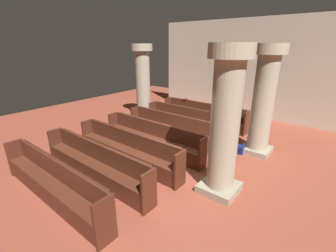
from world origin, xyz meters
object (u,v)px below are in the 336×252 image
(pillar_aisle_rear, at_px, (225,122))
(pew_row_1, at_px, (189,120))
(pew_row_2, at_px, (173,127))
(pew_row_0, at_px, (203,114))
(pew_row_4, at_px, (127,147))
(pew_row_5, at_px, (95,162))
(pew_row_3, at_px, (152,136))
(lectern, at_px, (223,111))
(pew_row_6, at_px, (52,181))
(pillar_far_side, at_px, (143,81))
(hymn_book, at_px, (186,99))
(kneeler_box_navy, at_px, (237,149))
(pillar_aisle_side, at_px, (263,100))

(pillar_aisle_rear, bearing_deg, pew_row_1, 134.08)
(pew_row_1, bearing_deg, pew_row_2, -90.00)
(pew_row_0, relative_size, pew_row_4, 1.00)
(pew_row_5, bearing_deg, pew_row_3, 90.00)
(pillar_aisle_rear, relative_size, lectern, 3.14)
(pew_row_2, bearing_deg, pew_row_6, -90.00)
(pillar_far_side, height_order, hymn_book, pillar_far_side)
(lectern, distance_m, hymn_book, 1.81)
(pew_row_2, relative_size, pew_row_5, 1.00)
(pillar_far_side, height_order, kneeler_box_navy, pillar_far_side)
(pew_row_1, distance_m, hymn_book, 1.73)
(kneeler_box_navy, bearing_deg, pillar_aisle_rear, -78.19)
(pew_row_0, distance_m, pillar_aisle_side, 3.29)
(pew_row_1, bearing_deg, pew_row_4, -90.00)
(pew_row_3, xyz_separation_m, pillar_aisle_rear, (2.77, -0.65, 1.26))
(pew_row_3, distance_m, pew_row_6, 3.30)
(pew_row_1, relative_size, pillar_far_side, 1.15)
(pew_row_1, distance_m, lectern, 2.19)
(pew_row_4, xyz_separation_m, pew_row_5, (0.00, -1.10, 0.00))
(pew_row_6, xyz_separation_m, pillar_aisle_side, (2.77, 5.34, 1.26))
(pillar_aisle_rear, height_order, kneeler_box_navy, pillar_aisle_rear)
(pillar_aisle_side, bearing_deg, pew_row_3, -143.63)
(pew_row_1, xyz_separation_m, pillar_aisle_rear, (2.77, -2.86, 1.26))
(pillar_far_side, bearing_deg, lectern, 31.52)
(pew_row_4, height_order, kneeler_box_navy, pew_row_4)
(pew_row_0, height_order, pew_row_4, same)
(pew_row_3, xyz_separation_m, pillar_aisle_side, (2.77, 2.04, 1.26))
(pillar_aisle_rear, xyz_separation_m, hymn_book, (-3.82, 4.14, -0.80))
(pillar_aisle_side, bearing_deg, pew_row_6, -117.37)
(pew_row_0, height_order, kneeler_box_navy, pew_row_0)
(pew_row_6, bearing_deg, pillar_far_side, 115.46)
(pew_row_3, relative_size, pew_row_4, 1.00)
(pew_row_2, bearing_deg, pillar_aisle_side, 18.69)
(pew_row_5, bearing_deg, pew_row_4, 90.00)
(kneeler_box_navy, bearing_deg, pew_row_0, 143.88)
(pew_row_6, bearing_deg, pew_row_3, 90.00)
(pew_row_1, relative_size, pillar_aisle_side, 1.15)
(pew_row_0, height_order, pew_row_6, same)
(pew_row_2, bearing_deg, lectern, 82.10)
(pew_row_1, bearing_deg, hymn_book, 129.45)
(pew_row_2, height_order, pillar_aisle_side, pillar_aisle_side)
(pew_row_3, xyz_separation_m, lectern, (0.45, 4.34, -0.06))
(pillar_aisle_side, relative_size, kneeler_box_navy, 8.33)
(pew_row_1, height_order, pillar_aisle_side, pillar_aisle_side)
(pew_row_2, distance_m, kneeler_box_navy, 2.38)
(pew_row_3, xyz_separation_m, hymn_book, (-1.06, 3.49, 0.46))
(pew_row_1, xyz_separation_m, pew_row_3, (0.00, -2.20, 0.00))
(hymn_book, bearing_deg, pew_row_0, -9.90)
(pew_row_0, bearing_deg, pew_row_4, -90.00)
(pew_row_1, xyz_separation_m, kneeler_box_navy, (2.29, -0.57, -0.39))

